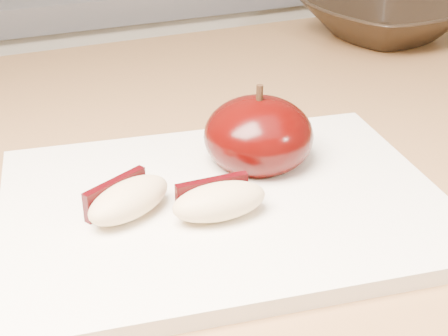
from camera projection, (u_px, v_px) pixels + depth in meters
name	position (u px, v px, depth m)	size (l,w,h in m)	color
back_cabinet	(101.00, 181.00, 1.38)	(2.40, 0.62, 0.94)	silver
cutting_board	(224.00, 204.00, 0.48)	(0.33, 0.24, 0.01)	white
apple_half	(258.00, 135.00, 0.51)	(0.12, 0.12, 0.08)	black
apple_wedge_a	(128.00, 199.00, 0.45)	(0.08, 0.06, 0.03)	beige
apple_wedge_b	(219.00, 200.00, 0.44)	(0.07, 0.04, 0.03)	beige
bowl	(385.00, 20.00, 0.86)	(0.21, 0.21, 0.05)	black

